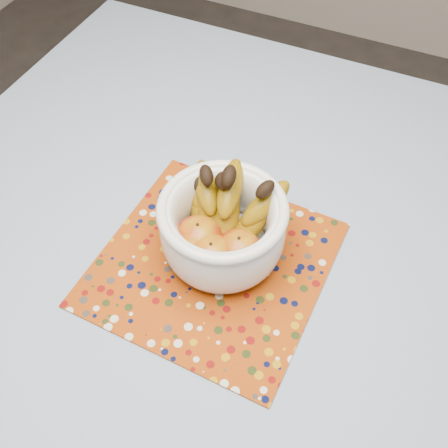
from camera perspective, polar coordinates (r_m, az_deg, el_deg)
name	(u,v)px	position (r m, az deg, el deg)	size (l,w,h in m)	color
table	(224,278)	(1.02, -0.02, -5.95)	(1.20, 1.20, 0.75)	brown
tablecloth	(224,255)	(0.95, -0.02, -3.36)	(1.32, 1.32, 0.01)	slate
placemat	(213,264)	(0.93, -1.24, -4.32)	(0.38, 0.38, 0.00)	#943508
fruit_bowl	(223,221)	(0.89, -0.12, 0.36)	(0.25, 0.23, 0.18)	white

